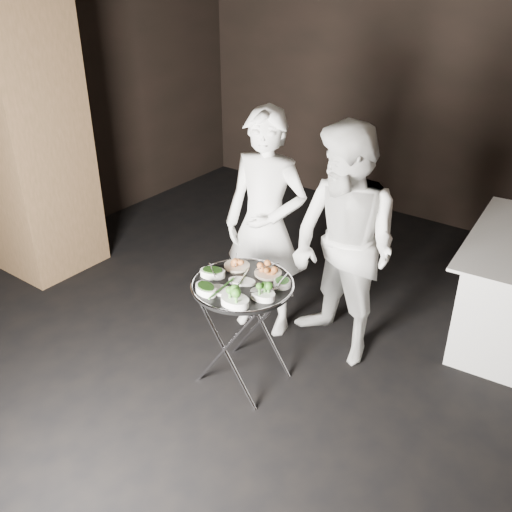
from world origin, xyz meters
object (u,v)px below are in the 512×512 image
Objects in this scene: serving_tray at (243,285)px; waiter_right at (344,248)px; waiter_left at (266,226)px; tray_stand at (243,328)px.

serving_tray is 0.80m from waiter_right.
waiter_left is at bearing 113.30° from serving_tray.
waiter_left is at bearing 113.30° from tray_stand.
serving_tray reaches higher than tray_stand.
waiter_left reaches higher than serving_tray.
waiter_left reaches higher than waiter_right.
waiter_right is (0.37, 0.70, 0.45)m from tray_stand.
waiter_left is (-0.28, 0.65, 0.46)m from tray_stand.
tray_stand is 0.35m from serving_tray.
serving_tray is at bearing 71.57° from tray_stand.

